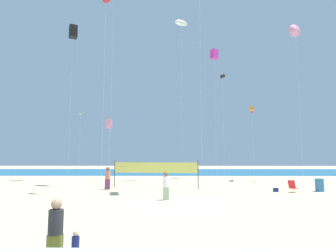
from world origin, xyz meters
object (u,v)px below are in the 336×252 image
(kite_black_box, at_px, (73,32))
(kite_black_diamond, at_px, (222,78))
(beach_handbag, at_px, (276,190))
(kite_orange_tube, at_px, (252,110))
(toddler_figure, at_px, (75,247))
(kite_white_inflatable, at_px, (181,23))
(kite_pink_box, at_px, (109,124))
(kite_magenta_box, at_px, (214,54))
(kite_lime_diamond, at_px, (81,117))
(kite_pink_delta, at_px, (296,30))
(beachgoer_white_shirt, at_px, (166,185))
(volleyball_net, at_px, (155,169))
(beachgoer_coral_shirt, at_px, (108,177))
(mother_figure, at_px, (56,229))
(folding_beach_chair, at_px, (293,186))
(trash_barrel, at_px, (319,185))

(kite_black_box, bearing_deg, kite_black_diamond, -7.11)
(beach_handbag, height_order, kite_orange_tube, kite_orange_tube)
(kite_black_diamond, bearing_deg, kite_orange_tube, 29.64)
(toddler_figure, relative_size, kite_white_inflatable, 0.04)
(kite_pink_box, bearing_deg, kite_magenta_box, 9.19)
(beach_handbag, bearing_deg, kite_lime_diamond, 145.28)
(kite_black_diamond, distance_m, kite_pink_delta, 10.84)
(beachgoer_white_shirt, height_order, volleyball_net, volleyball_net)
(kite_orange_tube, bearing_deg, beachgoer_coral_shirt, -150.77)
(toddler_figure, height_order, beach_handbag, toddler_figure)
(beach_handbag, distance_m, kite_black_diamond, 13.41)
(mother_figure, distance_m, beachgoer_coral_shirt, 15.87)
(kite_white_inflatable, height_order, kite_orange_tube, kite_white_inflatable)
(folding_beach_chair, xyz_separation_m, kite_white_inflatable, (-7.98, 9.74, 17.88))
(kite_black_diamond, relative_size, kite_pink_delta, 0.64)
(kite_orange_tube, bearing_deg, trash_barrel, -75.99)
(kite_black_box, bearing_deg, kite_lime_diamond, 91.70)
(toddler_figure, xyz_separation_m, beach_handbag, (10.45, 14.31, -0.30))
(toddler_figure, distance_m, volleyball_net, 16.82)
(kite_magenta_box, bearing_deg, beachgoer_coral_shirt, -134.45)
(mother_figure, relative_size, kite_pink_box, 0.24)
(beachgoer_white_shirt, distance_m, kite_black_box, 24.09)
(beachgoer_white_shirt, xyz_separation_m, volleyball_net, (-1.04, 6.43, 0.70))
(kite_lime_diamond, height_order, kite_pink_box, kite_lime_diamond)
(trash_barrel, xyz_separation_m, kite_white_inflatable, (-10.31, 9.18, 17.86))
(mother_figure, xyz_separation_m, kite_black_box, (-8.64, 23.83, 16.49))
(toddler_figure, xyz_separation_m, kite_pink_box, (-4.80, 24.63, 6.02))
(volleyball_net, height_order, kite_lime_diamond, kite_lime_diamond)
(kite_pink_delta, bearing_deg, kite_white_inflatable, 177.53)
(kite_black_box, bearing_deg, beach_handbag, -25.92)
(kite_pink_box, bearing_deg, trash_barrel, -28.10)
(kite_black_box, distance_m, kite_white_inflatable, 12.85)
(beachgoer_coral_shirt, xyz_separation_m, volleyball_net, (3.88, 1.03, 0.65))
(beachgoer_coral_shirt, bearing_deg, trash_barrel, 170.79)
(mother_figure, distance_m, kite_orange_tube, 27.67)
(trash_barrel, xyz_separation_m, volleyball_net, (-12.89, 2.14, 1.14))
(mother_figure, relative_size, kite_orange_tube, 0.20)
(mother_figure, bearing_deg, kite_black_box, 124.25)
(beachgoer_coral_shirt, xyz_separation_m, kite_black_box, (-6.36, 8.12, 16.39))
(beachgoer_coral_shirt, xyz_separation_m, kite_black_diamond, (10.76, 5.99, 10.07))
(beachgoer_coral_shirt, height_order, kite_black_diamond, kite_black_diamond)
(toddler_figure, height_order, volleyball_net, volleyball_net)
(toddler_figure, relative_size, kite_lime_diamond, 0.10)
(volleyball_net, bearing_deg, kite_orange_tube, 33.72)
(volleyball_net, bearing_deg, folding_beach_chair, -14.35)
(kite_white_inflatable, bearing_deg, beachgoer_coral_shirt, -128.65)
(folding_beach_chair, xyz_separation_m, kite_lime_diamond, (-20.93, 13.94, 7.34))
(trash_barrel, bearing_deg, kite_orange_tube, 104.01)
(toddler_figure, height_order, beachgoer_coral_shirt, beachgoer_coral_shirt)
(volleyball_net, height_order, beach_handbag, volleyball_net)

